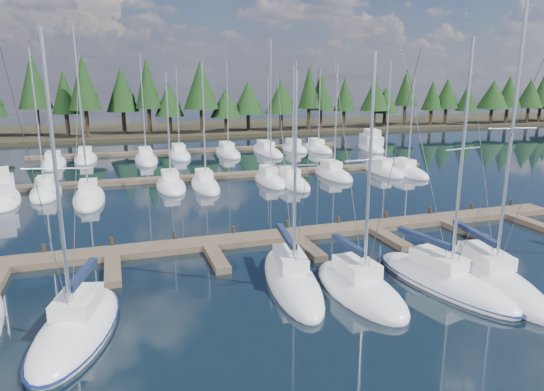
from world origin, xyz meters
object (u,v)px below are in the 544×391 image
object	(u,v)px
front_sailboat_3	(359,288)
front_sailboat_5	(489,277)
main_dock	(296,237)
front_sailboat_4	(443,281)
motor_yacht_right	(371,145)
motor_yacht_left	(1,195)
front_sailboat_2	(292,280)
front_sailboat_1	(77,328)

from	to	relation	value
front_sailboat_3	front_sailboat_5	distance (m)	7.46
main_dock	front_sailboat_4	world-z (taller)	front_sailboat_4
front_sailboat_3	motor_yacht_right	distance (m)	53.07
main_dock	front_sailboat_5	bearing A→B (deg)	-52.55
front_sailboat_3	motor_yacht_left	xyz separation A→B (m)	(-21.58, 27.46, 0.24)
motor_yacht_left	motor_yacht_right	bearing A→B (deg)	21.04
main_dock	front_sailboat_5	distance (m)	12.37
main_dock	motor_yacht_left	distance (m)	28.35
front_sailboat_2	motor_yacht_right	xyz separation A→B (m)	(29.45, 43.81, 0.27)
front_sailboat_2	front_sailboat_5	size ratio (longest dim) A/B	0.79
front_sailboat_2	front_sailboat_4	size ratio (longest dim) A/B	0.89
front_sailboat_2	front_sailboat_5	bearing A→B (deg)	-16.31
front_sailboat_4	motor_yacht_left	distance (m)	38.40
motor_yacht_left	front_sailboat_5	bearing A→B (deg)	-44.34
main_dock	front_sailboat_2	size ratio (longest dim) A/B	3.66
front_sailboat_3	front_sailboat_5	bearing A→B (deg)	-6.72
front_sailboat_5	motor_yacht_left	bearing A→B (deg)	135.66
front_sailboat_1	motor_yacht_right	distance (m)	60.91
front_sailboat_1	front_sailboat_5	size ratio (longest dim) A/B	0.88
front_sailboat_4	motor_yacht_left	world-z (taller)	front_sailboat_4
motor_yacht_right	front_sailboat_1	bearing A→B (deg)	-131.25
main_dock	motor_yacht_right	bearing A→B (deg)	54.27
front_sailboat_2	front_sailboat_4	xyz separation A→B (m)	(7.66, -2.66, 0.00)
front_sailboat_2	front_sailboat_5	world-z (taller)	front_sailboat_5
main_dock	front_sailboat_1	bearing A→B (deg)	-147.03
motor_yacht_right	main_dock	bearing A→B (deg)	-125.73
main_dock	front_sailboat_4	bearing A→B (deg)	-62.88
front_sailboat_2	front_sailboat_3	size ratio (longest dim) A/B	0.94
front_sailboat_3	front_sailboat_4	bearing A→B (deg)	-6.07
front_sailboat_3	motor_yacht_left	distance (m)	34.93
front_sailboat_1	motor_yacht_left	distance (m)	28.42
front_sailboat_2	front_sailboat_5	distance (m)	10.78
motor_yacht_right	front_sailboat_5	bearing A→B (deg)	-112.19
main_dock	front_sailboat_5	world-z (taller)	front_sailboat_5
front_sailboat_5	motor_yacht_right	bearing A→B (deg)	67.81
front_sailboat_1	motor_yacht_left	xyz separation A→B (m)	(-7.94, 27.29, 0.24)
motor_yacht_left	main_dock	bearing A→B (deg)	-40.77
front_sailboat_3	motor_yacht_right	size ratio (longest dim) A/B	1.21
front_sailboat_3	front_sailboat_1	bearing A→B (deg)	179.27
main_dock	front_sailboat_3	world-z (taller)	front_sailboat_3
front_sailboat_4	motor_yacht_right	xyz separation A→B (m)	(21.79, 46.47, 0.26)
front_sailboat_2	front_sailboat_1	bearing A→B (deg)	-169.52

